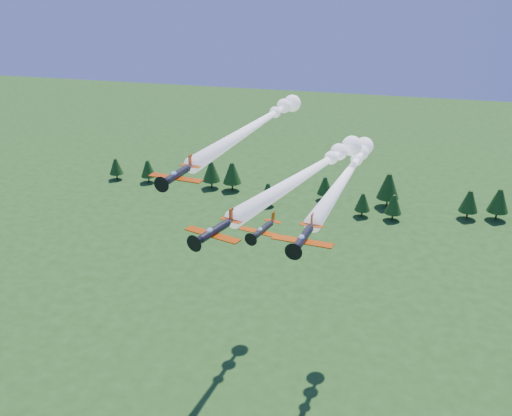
% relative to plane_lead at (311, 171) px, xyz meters
% --- Properties ---
extents(plane_lead, '(18.49, 46.31, 3.70)m').
position_rel_plane_lead_xyz_m(plane_lead, '(0.00, 0.00, 0.00)').
color(plane_lead, black).
rests_on(plane_lead, ground).
extents(plane_left, '(12.71, 55.88, 3.70)m').
position_rel_plane_lead_xyz_m(plane_left, '(-12.87, 15.51, 3.00)').
color(plane_left, black).
rests_on(plane_left, ground).
extents(plane_right, '(11.06, 50.78, 3.70)m').
position_rel_plane_lead_xyz_m(plane_right, '(5.05, 10.14, -3.40)').
color(plane_right, black).
rests_on(plane_right, ground).
extents(plane_slot, '(7.50, 8.27, 2.62)m').
position_rel_plane_lead_xyz_m(plane_slot, '(-5.96, -8.32, -7.41)').
color(plane_slot, black).
rests_on(plane_slot, ground).
extents(treeline, '(171.35, 19.09, 11.84)m').
position_rel_plane_lead_xyz_m(treeline, '(6.30, 96.92, -39.70)').
color(treeline, '#382314').
rests_on(treeline, ground).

